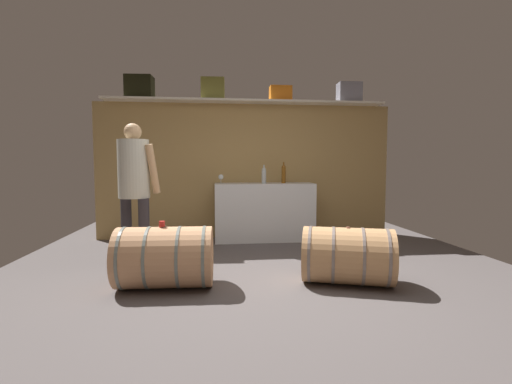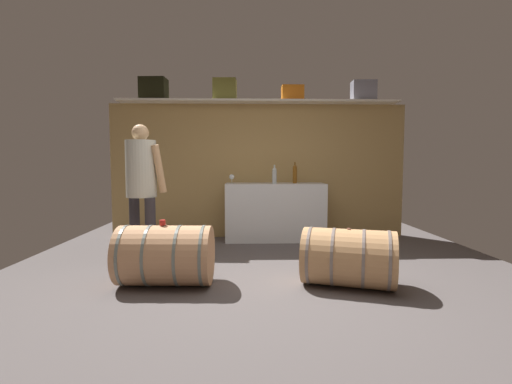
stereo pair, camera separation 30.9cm
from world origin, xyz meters
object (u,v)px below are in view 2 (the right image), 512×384
(wine_bottle_clear, at_px, (274,175))
(wine_barrel_far, at_px, (348,258))
(wine_bottle_amber, at_px, (295,174))
(wine_glass, at_px, (232,177))
(winemaker_pouring, at_px, (142,179))
(toolcase_grey, at_px, (363,91))
(work_cabinet, at_px, (275,212))
(tasting_cup, at_px, (163,223))
(toolcase_black, at_px, (154,89))
(toolcase_orange, at_px, (293,93))
(wine_barrel_near, at_px, (165,255))
(toolcase_olive, at_px, (225,90))

(wine_bottle_clear, bearing_deg, wine_barrel_far, -74.64)
(wine_bottle_amber, distance_m, wine_glass, 0.98)
(wine_bottle_clear, xyz_separation_m, winemaker_pouring, (-1.66, -1.19, -0.01))
(toolcase_grey, xyz_separation_m, work_cabinet, (-1.41, -0.17, -1.90))
(toolcase_grey, relative_size, wine_bottle_amber, 1.11)
(wine_bottle_amber, xyz_separation_m, tasting_cup, (-1.58, -2.10, -0.42))
(toolcase_black, height_order, winemaker_pouring, toolcase_black)
(toolcase_black, distance_m, work_cabinet, 2.70)
(wine_glass, height_order, wine_barrel_far, wine_glass)
(toolcase_black, relative_size, wine_bottle_clear, 1.39)
(wine_barrel_far, distance_m, tasting_cup, 1.84)
(toolcase_orange, relative_size, wine_bottle_amber, 1.04)
(toolcase_grey, bearing_deg, toolcase_orange, -177.38)
(wine_bottle_amber, relative_size, wine_bottle_clear, 1.15)
(toolcase_black, relative_size, tasting_cup, 7.07)
(work_cabinet, relative_size, wine_bottle_clear, 5.36)
(winemaker_pouring, bearing_deg, toolcase_orange, 75.00)
(wine_barrel_near, bearing_deg, wine_barrel_far, -0.70)
(work_cabinet, bearing_deg, wine_bottle_amber, -3.28)
(work_cabinet, height_order, tasting_cup, work_cabinet)
(toolcase_orange, relative_size, wine_bottle_clear, 1.19)
(toolcase_black, distance_m, wine_barrel_near, 3.15)
(toolcase_orange, distance_m, toolcase_grey, 1.13)
(toolcase_black, bearing_deg, wine_barrel_far, -40.66)
(toolcase_olive, height_order, wine_barrel_near, toolcase_olive)
(wine_barrel_near, bearing_deg, toolcase_orange, 58.40)
(toolcase_black, height_order, toolcase_grey, toolcase_black)
(toolcase_olive, xyz_separation_m, wine_bottle_clear, (0.76, -0.32, -1.33))
(work_cabinet, height_order, winemaker_pouring, winemaker_pouring)
(toolcase_olive, relative_size, toolcase_orange, 1.05)
(work_cabinet, height_order, wine_barrel_far, work_cabinet)
(toolcase_orange, relative_size, wine_glass, 2.40)
(work_cabinet, distance_m, winemaker_pouring, 2.22)
(wine_barrel_near, xyz_separation_m, tasting_cup, (-0.02, -0.00, 0.32))
(toolcase_orange, distance_m, winemaker_pouring, 2.80)
(toolcase_olive, distance_m, tasting_cup, 2.91)
(wine_bottle_amber, xyz_separation_m, winemaker_pouring, (-1.99, -1.32, -0.03))
(toolcase_grey, height_order, wine_bottle_clear, toolcase_grey)
(toolcase_black, relative_size, toolcase_orange, 1.17)
(wine_barrel_near, bearing_deg, winemaker_pouring, 121.37)
(wine_barrel_near, bearing_deg, toolcase_black, 107.90)
(toolcase_grey, height_order, winemaker_pouring, toolcase_grey)
(wine_bottle_clear, bearing_deg, wine_glass, 169.15)
(wine_bottle_clear, bearing_deg, tasting_cup, -122.40)
(toolcase_olive, bearing_deg, toolcase_grey, 2.77)
(toolcase_black, relative_size, wine_glass, 2.82)
(wine_bottle_amber, distance_m, wine_barrel_near, 2.72)
(wine_bottle_clear, distance_m, winemaker_pouring, 2.04)
(toolcase_orange, xyz_separation_m, wine_barrel_far, (0.26, -2.38, -2.02))
(toolcase_olive, xyz_separation_m, work_cabinet, (0.78, -0.17, -1.91))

